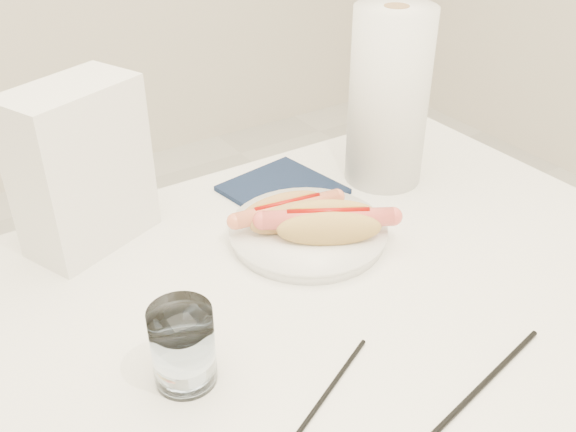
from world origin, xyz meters
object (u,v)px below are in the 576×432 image
plate (308,234)px  hotdog_right (328,223)px  hotdog_left (288,213)px  paper_towel_roll (389,98)px  napkin_box (81,167)px  table (295,338)px  water_glass (183,346)px

plate → hotdog_right: (0.01, -0.04, 0.04)m
hotdog_left → paper_towel_roll: 0.28m
hotdog_left → napkin_box: (-0.26, 0.16, 0.08)m
table → paper_towel_roll: size_ratio=3.89×
plate → napkin_box: size_ratio=0.94×
hotdog_right → water_glass: bearing=-126.9°
hotdog_left → water_glass: 0.33m
hotdog_right → paper_towel_roll: 0.28m
plate → water_glass: bearing=-150.3°
hotdog_left → water_glass: (-0.27, -0.19, 0.01)m
napkin_box → plate: bearing=-56.3°
plate → hotdog_left: (-0.02, 0.03, 0.03)m
water_glass → hotdog_right: bearing=23.2°
hotdog_right → water_glass: water_glass is taller
hotdog_right → paper_towel_roll: bearing=60.4°
plate → hotdog_right: 0.05m
water_glass → napkin_box: 0.36m
hotdog_left → water_glass: size_ratio=1.71×
hotdog_left → napkin_box: napkin_box is taller
napkin_box → water_glass: bearing=-114.2°
table → hotdog_left: size_ratio=6.84×
hotdog_right → paper_towel_roll: (0.22, 0.13, 0.11)m
hotdog_right → water_glass: (-0.30, -0.13, 0.01)m
table → water_glass: bearing=-167.5°
hotdog_left → napkin_box: bearing=156.7°
water_glass → table: bearing=12.5°
table → plate: plate is taller
plate → water_glass: size_ratio=2.32×
table → hotdog_right: size_ratio=6.49×
plate → water_glass: (-0.29, -0.16, 0.04)m
hotdog_left → plate: bearing=-43.6°
hotdog_left → paper_towel_roll: bearing=23.0°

